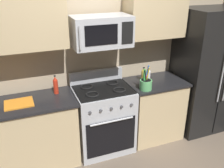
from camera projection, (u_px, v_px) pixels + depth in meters
The scene contains 13 objects.
wall_back at pixel (93, 54), 3.43m from camera, with size 8.00×0.10×2.60m, color tan.
counter_left at pixel (37, 133), 3.15m from camera, with size 1.01×0.61×0.91m.
range_oven at pixel (103, 118), 3.44m from camera, with size 0.76×0.65×1.09m.
counter_right at pixel (154, 109), 3.71m from camera, with size 0.82×0.61×0.91m.
refrigerator at pixel (206, 71), 3.80m from camera, with size 0.89×0.72×1.89m.
microwave at pixel (101, 31), 2.98m from camera, with size 0.71×0.44×0.37m.
upper_cabinets_left at pixel (19, 19), 2.72m from camera, with size 1.00×0.34×0.69m.
upper_cabinets_right at pixel (155, 11), 3.28m from camera, with size 0.81×0.34×0.69m.
utensil_crock at pixel (146, 84), 3.25m from camera, with size 0.16×0.16×0.33m.
cutting_board at pixel (19, 103), 2.90m from camera, with size 0.32×0.26×0.02m, color orange.
bottle_hot_sauce at pixel (56, 85), 3.13m from camera, with size 0.06×0.06×0.24m.
bottle_oil at pixel (144, 74), 3.52m from camera, with size 0.06×0.06×0.20m.
bottle_vinegar at pixel (148, 76), 3.43m from camera, with size 0.06×0.06×0.24m.
Camera 1 is at (-0.96, -2.15, 2.29)m, focal length 39.80 mm.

